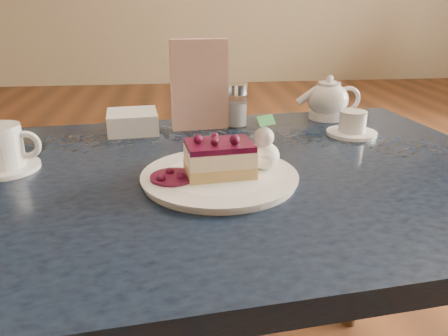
{
  "coord_description": "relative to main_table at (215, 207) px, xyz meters",
  "views": [
    {
      "loc": [
        -0.08,
        -0.51,
        0.99
      ],
      "look_at": [
        -0.02,
        0.1,
        0.75
      ],
      "focal_mm": 35.0,
      "sensor_mm": 36.0,
      "label": 1
    }
  ],
  "objects": [
    {
      "name": "main_table",
      "position": [
        0.0,
        0.0,
        0.0
      ],
      "size": [
        1.2,
        0.87,
        0.7
      ],
      "rotation": [
        0.0,
        0.0,
        0.11
      ],
      "color": "#121F32",
      "rests_on": "ground"
    },
    {
      "name": "dessert_plate",
      "position": [
        0.01,
        -0.05,
        0.08
      ],
      "size": [
        0.26,
        0.26,
        0.01
      ],
      "primitive_type": "cylinder",
      "color": "white",
      "rests_on": "main_table"
    },
    {
      "name": "cheesecake_slice",
      "position": [
        0.01,
        -0.05,
        0.11
      ],
      "size": [
        0.12,
        0.09,
        0.06
      ],
      "rotation": [
        0.0,
        0.0,
        0.11
      ],
      "color": "#EFBA65",
      "rests_on": "dessert_plate"
    },
    {
      "name": "whipped_cream",
      "position": [
        0.08,
        -0.03,
        0.11
      ],
      "size": [
        0.06,
        0.06,
        0.05
      ],
      "color": "white",
      "rests_on": "dessert_plate"
    },
    {
      "name": "berry_sauce",
      "position": [
        -0.07,
        -0.06,
        0.09
      ],
      "size": [
        0.07,
        0.07,
        0.01
      ],
      "primitive_type": "cylinder",
      "color": "#4A042D",
      "rests_on": "dessert_plate"
    },
    {
      "name": "coffee_set",
      "position": [
        -0.37,
        0.05,
        0.11
      ],
      "size": [
        0.13,
        0.12,
        0.08
      ],
      "color": "white",
      "rests_on": "main_table"
    },
    {
      "name": "tea_set",
      "position": [
        0.32,
        0.3,
        0.11
      ],
      "size": [
        0.16,
        0.26,
        0.1
      ],
      "color": "white",
      "rests_on": "main_table"
    },
    {
      "name": "menu_card",
      "position": [
        -0.01,
        0.28,
        0.18
      ],
      "size": [
        0.13,
        0.04,
        0.21
      ],
      "primitive_type": "cube",
      "rotation": [
        0.0,
        0.0,
        0.11
      ],
      "color": "#F5E0C9",
      "rests_on": "main_table"
    },
    {
      "name": "sugar_shaker",
      "position": [
        0.08,
        0.29,
        0.13
      ],
      "size": [
        0.06,
        0.06,
        0.1
      ],
      "color": "white",
      "rests_on": "main_table"
    },
    {
      "name": "napkin_stack",
      "position": [
        -0.17,
        0.27,
        0.1
      ],
      "size": [
        0.12,
        0.12,
        0.05
      ],
      "primitive_type": "cube",
      "rotation": [
        0.0,
        0.0,
        0.11
      ],
      "color": "white",
      "rests_on": "main_table"
    }
  ]
}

